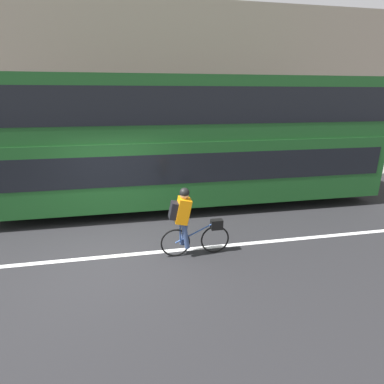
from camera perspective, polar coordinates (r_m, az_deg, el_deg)
The scene contains 7 objects.
ground_plane at distance 7.00m, azimuth -14.92°, elevation -11.92°, with size 80.00×80.00×0.00m, color #232326.
road_center_line at distance 7.03m, azimuth -14.90°, elevation -11.73°, with size 50.00×0.14×0.01m, color silver.
sidewalk_curb at distance 12.59m, azimuth -13.36°, elevation 2.05°, with size 60.00×2.40×0.15m.
building_facade at distance 13.49m, azimuth -14.27°, elevation 17.96°, with size 60.00×0.30×7.09m.
bus at distance 9.36m, azimuth 0.20°, elevation 10.41°, with size 11.74×2.47×3.93m.
cyclist_on_bike at distance 6.48m, azimuth -0.78°, elevation -5.30°, with size 1.55×0.32×1.58m.
trash_bin at distance 12.54m, azimuth -0.01°, elevation 5.06°, with size 0.49×0.49×0.95m.
Camera 1 is at (0.62, -6.08, 3.41)m, focal length 28.00 mm.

